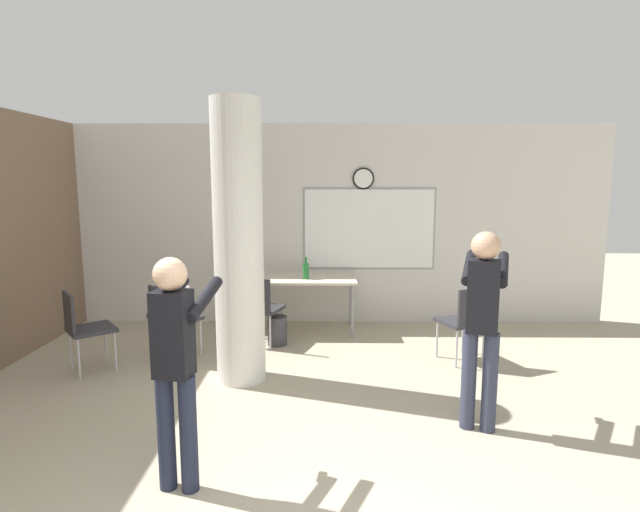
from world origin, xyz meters
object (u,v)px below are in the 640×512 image
(chair_near_pillar, at_px, (172,316))
(chair_table_left, at_px, (260,305))
(chair_mid_room, at_px, (465,318))
(folding_table, at_px, (300,282))
(person_playing_front, at_px, (176,355))
(person_playing_side, at_px, (483,315))
(bottle_on_table, at_px, (306,271))
(chair_by_left_wall, at_px, (84,325))

(chair_near_pillar, height_order, chair_table_left, same)
(chair_mid_room, relative_size, chair_near_pillar, 1.00)
(folding_table, distance_m, chair_near_pillar, 1.79)
(chair_table_left, height_order, person_playing_front, person_playing_front)
(folding_table, xyz_separation_m, person_playing_front, (-0.61, -3.51, 0.24))
(person_playing_side, bearing_deg, person_playing_front, -159.32)
(chair_mid_room, distance_m, person_playing_front, 3.45)
(bottle_on_table, distance_m, chair_table_left, 0.86)
(chair_near_pillar, bearing_deg, folding_table, 38.85)
(bottle_on_table, distance_m, chair_near_pillar, 1.84)
(folding_table, height_order, chair_table_left, chair_table_left)
(chair_near_pillar, xyz_separation_m, person_playing_front, (0.78, -2.40, 0.40))
(folding_table, height_order, chair_mid_room, chair_mid_room)
(chair_mid_room, height_order, person_playing_front, person_playing_front)
(bottle_on_table, distance_m, chair_mid_room, 2.16)
(chair_mid_room, distance_m, chair_near_pillar, 3.28)
(folding_table, distance_m, bottle_on_table, 0.19)
(folding_table, bearing_deg, person_playing_front, -99.78)
(folding_table, xyz_separation_m, chair_mid_room, (1.90, -1.17, -0.16))
(folding_table, xyz_separation_m, chair_by_left_wall, (-2.20, -1.50, -0.16))
(folding_table, relative_size, chair_near_pillar, 1.74)
(chair_near_pillar, bearing_deg, person_playing_side, -27.58)
(bottle_on_table, distance_m, chair_by_left_wall, 2.73)
(chair_by_left_wall, distance_m, person_playing_side, 4.01)
(chair_by_left_wall, distance_m, chair_table_left, 1.95)
(bottle_on_table, height_order, chair_mid_room, bottle_on_table)
(bottle_on_table, height_order, person_playing_side, person_playing_side)
(folding_table, relative_size, chair_table_left, 1.74)
(person_playing_side, bearing_deg, bottle_on_table, 120.12)
(bottle_on_table, height_order, person_playing_front, person_playing_front)
(chair_by_left_wall, distance_m, person_playing_front, 2.60)
(folding_table, bearing_deg, person_playing_side, -59.06)
(bottle_on_table, xyz_separation_m, chair_mid_room, (1.81, -1.12, -0.33))
(chair_by_left_wall, distance_m, chair_near_pillar, 0.90)
(bottle_on_table, height_order, chair_near_pillar, bottle_on_table)
(person_playing_front, bearing_deg, person_playing_side, 20.68)
(bottle_on_table, bearing_deg, chair_by_left_wall, -147.76)
(bottle_on_table, bearing_deg, chair_near_pillar, -144.20)
(chair_mid_room, height_order, person_playing_side, person_playing_side)
(folding_table, height_order, chair_near_pillar, chair_near_pillar)
(chair_by_left_wall, relative_size, person_playing_front, 0.56)
(chair_by_left_wall, bearing_deg, chair_near_pillar, 25.09)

